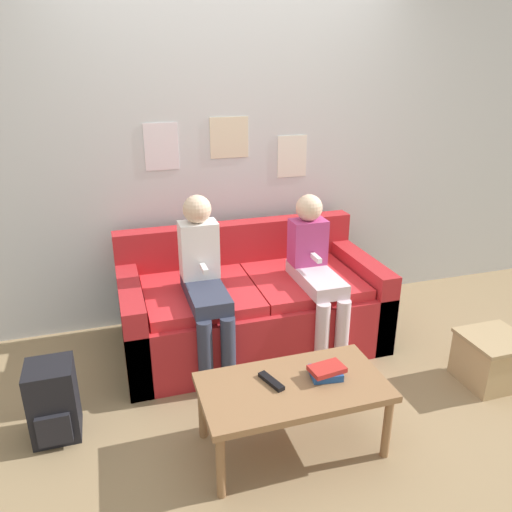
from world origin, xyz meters
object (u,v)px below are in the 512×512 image
Objects in this scene: person_left at (204,277)px; person_right at (316,267)px; coffee_table at (293,392)px; backpack at (53,401)px; couch at (250,306)px; tv_remote at (271,381)px; storage_box at (492,359)px.

person_right is (0.75, -0.01, -0.02)m from person_left.
backpack is at bearing 158.71° from coffee_table.
couch is 0.54m from person_left.
tv_remote reaches higher than storage_box.
person_right is (0.49, 0.87, 0.27)m from coffee_table.
backpack is at bearing 173.50° from storage_box.
couch is 1.89× the size of coffee_table.
coffee_table reaches higher than storage_box.
person_left is 1.09m from backpack.
couch is 4.13× the size of backpack.
backpack reaches higher than storage_box.
person_right is at bearing 60.66° from coffee_table.
coffee_table is at bearing -173.23° from storage_box.
storage_box is at bearing -6.50° from backpack.
person_left is 3.01× the size of storage_box.
person_right reaches higher than backpack.
person_right reaches higher than coffee_table.
coffee_table is 5.38× the size of tv_remote.
couch is 1.06m from tv_remote.
tv_remote is 1.52m from storage_box.
tv_remote is at bearing -21.26° from backpack.
couch is at bearing 60.02° from tv_remote.
person_right is 1.76m from backpack.
couch is at bearing 29.19° from person_left.
tv_remote is at bearing -79.24° from person_left.
backpack is at bearing -154.01° from couch.
couch reaches higher than storage_box.
person_right is at bearing 142.05° from storage_box.
couch reaches higher than tv_remote.
person_left is at bearing 156.71° from storage_box.
storage_box is (0.90, -0.70, -0.45)m from person_right.
person_right is at bearing 35.46° from tv_remote.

